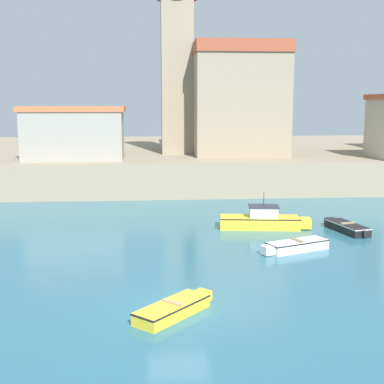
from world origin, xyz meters
TOP-DOWN VIEW (x-y plane):
  - ground_plane at (0.00, 0.00)m, footprint 200.00×200.00m
  - quay_seawall at (0.00, 45.12)m, footprint 120.00×40.00m
  - dinghy_black_1 at (11.67, 12.63)m, footprint 1.97×4.24m
  - motorboat_yellow_2 at (6.39, 14.00)m, footprint 6.17×2.40m
  - dinghy_white_3 at (7.13, 8.39)m, footprint 4.22×2.53m
  - dinghy_yellow_4 at (-0.20, -0.43)m, footprint 3.37×3.54m
  - church at (7.33, 37.46)m, footprint 12.89×15.98m
  - harbor_shed_mid_row at (-8.00, 29.48)m, footprint 9.43×4.58m

SIDE VIEW (x-z plane):
  - ground_plane at x=0.00m, z-range 0.00..0.00m
  - dinghy_yellow_4 at x=-0.20m, z-range -0.01..0.58m
  - dinghy_white_3 at x=7.13m, z-range -0.01..0.62m
  - dinghy_black_1 at x=11.67m, z-range -0.01..0.62m
  - motorboat_yellow_2 at x=6.39m, z-range -0.66..1.77m
  - quay_seawall at x=0.00m, z-range 0.00..3.12m
  - harbor_shed_mid_row at x=-8.00m, z-range 3.14..8.04m
  - church at x=7.33m, z-range 0.38..17.81m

